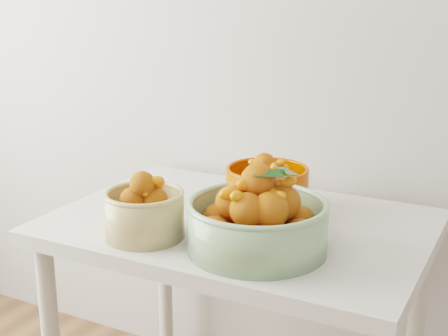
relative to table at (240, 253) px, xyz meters
The scene contains 4 objects.
table is the anchor object (origin of this frame).
bowl_cream 0.31m from the table, 127.02° to the right, with size 0.22×0.22×0.17m.
bowl_green 0.27m from the table, 52.30° to the right, with size 0.35×0.35×0.22m.
bowl_orange 0.20m from the table, 73.69° to the left, with size 0.30×0.30×0.17m.
Camera 1 is at (0.52, 0.17, 1.35)m, focal length 50.00 mm.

